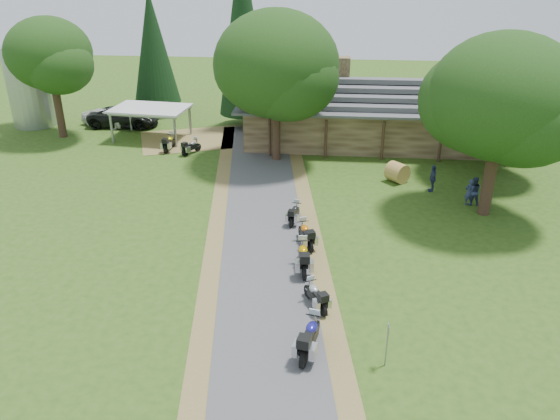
# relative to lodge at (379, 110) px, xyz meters

# --- Properties ---
(ground) EXTENTS (120.00, 120.00, 0.00)m
(ground) POSITION_rel_lodge_xyz_m (-6.00, -24.00, -2.45)
(ground) COLOR #2D4C15
(ground) RESTS_ON ground
(driveway) EXTENTS (51.95, 51.95, 0.00)m
(driveway) POSITION_rel_lodge_xyz_m (-6.50, -20.00, -2.45)
(driveway) COLOR #49494C
(driveway) RESTS_ON ground
(lodge) EXTENTS (21.40, 9.40, 4.90)m
(lodge) POSITION_rel_lodge_xyz_m (0.00, 0.00, 0.00)
(lodge) COLOR #503D29
(lodge) RESTS_ON ground
(silo) EXTENTS (3.63, 3.63, 7.13)m
(silo) POSITION_rel_lodge_xyz_m (-28.81, 1.48, 1.12)
(silo) COLOR gray
(silo) RESTS_ON ground
(carport) EXTENTS (6.13, 4.42, 2.49)m
(carport) POSITION_rel_lodge_xyz_m (-17.74, -1.20, -1.20)
(carport) COLOR silver
(carport) RESTS_ON ground
(car_white_sedan) EXTENTS (3.85, 5.90, 1.82)m
(car_white_sedan) POSITION_rel_lodge_xyz_m (-22.75, 1.90, -1.54)
(car_white_sedan) COLOR silver
(car_white_sedan) RESTS_ON ground
(car_dark_suv) EXTENTS (2.79, 6.41, 2.44)m
(car_dark_suv) POSITION_rel_lodge_xyz_m (-21.16, 1.91, -1.23)
(car_dark_suv) COLOR black
(car_dark_suv) RESTS_ON ground
(motorcycle_row_a) EXTENTS (1.14, 2.24, 1.47)m
(motorcycle_row_a) POSITION_rel_lodge_xyz_m (-4.18, -25.69, -1.72)
(motorcycle_row_a) COLOR navy
(motorcycle_row_a) RESTS_ON ground
(motorcycle_row_b) EXTENTS (1.33, 1.81, 1.20)m
(motorcycle_row_b) POSITION_rel_lodge_xyz_m (-4.07, -22.81, -1.85)
(motorcycle_row_b) COLOR #9FA2A6
(motorcycle_row_b) RESTS_ON ground
(motorcycle_row_c) EXTENTS (0.94, 2.20, 1.46)m
(motorcycle_row_c) POSITION_rel_lodge_xyz_m (-4.74, -19.92, -1.72)
(motorcycle_row_c) COLOR #C48A00
(motorcycle_row_c) RESTS_ON ground
(motorcycle_row_d) EXTENTS (1.24, 1.99, 1.30)m
(motorcycle_row_d) POSITION_rel_lodge_xyz_m (-4.74, -17.53, -1.80)
(motorcycle_row_d) COLOR orange
(motorcycle_row_d) RESTS_ON ground
(motorcycle_row_e) EXTENTS (0.82, 1.74, 1.15)m
(motorcycle_row_e) POSITION_rel_lodge_xyz_m (-5.49, -15.01, -1.88)
(motorcycle_row_e) COLOR black
(motorcycle_row_e) RESTS_ON ground
(motorcycle_carport_a) EXTENTS (0.77, 1.92, 1.28)m
(motorcycle_carport_a) POSITION_rel_lodge_xyz_m (-15.63, -3.86, -1.81)
(motorcycle_carport_a) COLOR #E7E700
(motorcycle_carport_a) RESTS_ON ground
(motorcycle_carport_b) EXTENTS (1.34, 1.74, 1.16)m
(motorcycle_carport_b) POSITION_rel_lodge_xyz_m (-13.81, -4.47, -1.87)
(motorcycle_carport_b) COLOR gray
(motorcycle_carport_b) RESTS_ON ground
(person_a) EXTENTS (0.62, 0.51, 1.89)m
(person_a) POSITION_rel_lodge_xyz_m (4.48, -11.80, -1.50)
(person_a) COLOR navy
(person_a) RESTS_ON ground
(person_b) EXTENTS (0.60, 0.44, 2.04)m
(person_b) POSITION_rel_lodge_xyz_m (4.71, -11.75, -1.43)
(person_b) COLOR navy
(person_b) RESTS_ON ground
(person_c) EXTENTS (0.46, 0.60, 2.01)m
(person_c) POSITION_rel_lodge_xyz_m (2.67, -9.93, -1.44)
(person_c) COLOR navy
(person_c) RESTS_ON ground
(hay_bale) EXTENTS (1.71, 1.70, 1.26)m
(hay_bale) POSITION_rel_lodge_xyz_m (0.68, -8.54, -1.82)
(hay_bale) COLOR olive
(hay_bale) RESTS_ON ground
(sign_post) EXTENTS (0.33, 0.05, 1.82)m
(sign_post) POSITION_rel_lodge_xyz_m (-1.45, -26.19, -1.54)
(sign_post) COLOR gray
(sign_post) RESTS_ON ground
(oak_lodge_left) EXTENTS (8.38, 8.38, 10.83)m
(oak_lodge_left) POSITION_rel_lodge_xyz_m (-7.47, -5.13, 2.96)
(oak_lodge_left) COLOR black
(oak_lodge_left) RESTS_ON ground
(oak_lodge_right) EXTENTS (6.94, 6.94, 9.14)m
(oak_lodge_right) POSITION_rel_lodge_xyz_m (7.10, -6.52, 2.12)
(oak_lodge_right) COLOR black
(oak_lodge_right) RESTS_ON ground
(oak_driveway) EXTENTS (7.79, 7.79, 10.76)m
(oak_driveway) POSITION_rel_lodge_xyz_m (5.11, -12.91, 2.93)
(oak_driveway) COLOR black
(oak_driveway) RESTS_ON ground
(oak_silo) EXTENTS (6.39, 6.39, 10.53)m
(oak_silo) POSITION_rel_lodge_xyz_m (-25.05, -1.43, 2.81)
(oak_silo) COLOR black
(oak_silo) RESTS_ON ground
(cedar_near) EXTENTS (4.26, 4.26, 14.83)m
(cedar_near) POSITION_rel_lodge_xyz_m (-10.93, 3.05, 4.96)
(cedar_near) COLOR black
(cedar_near) RESTS_ON ground
(cedar_far) EXTENTS (4.14, 4.14, 10.83)m
(cedar_far) POSITION_rel_lodge_xyz_m (-19.42, 6.14, 2.96)
(cedar_far) COLOR black
(cedar_far) RESTS_ON ground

